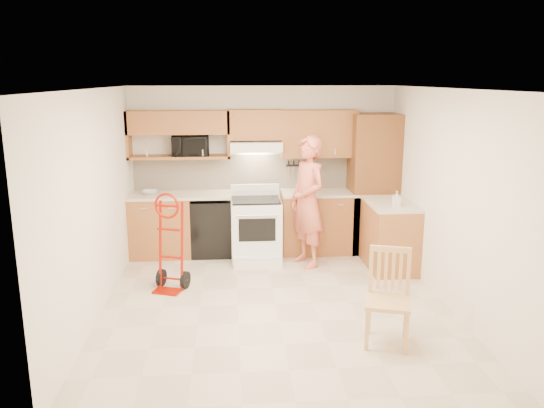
{
  "coord_description": "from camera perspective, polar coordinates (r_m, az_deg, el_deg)",
  "views": [
    {
      "loc": [
        -0.51,
        -5.94,
        2.61
      ],
      "look_at": [
        0.0,
        0.5,
        1.1
      ],
      "focal_mm": 35.62,
      "sensor_mm": 36.0,
      "label": 1
    }
  ],
  "objects": [
    {
      "name": "microwave",
      "position": [
        8.1,
        -8.62,
        6.14
      ],
      "size": [
        0.56,
        0.4,
        0.3
      ],
      "primitive_type": "imported",
      "rotation": [
        0.0,
        0.0,
        0.06
      ],
      "color": "black",
      "rests_on": "upper_shelf_mw"
    },
    {
      "name": "countertop_right",
      "position": [
        8.18,
        5.01,
        1.19
      ],
      "size": [
        1.14,
        0.63,
        0.04
      ],
      "primitive_type": "cube",
      "color": "beige",
      "rests_on": "lower_cab_right"
    },
    {
      "name": "wall_front",
      "position": [
        3.95,
        3.16,
        -7.0
      ],
      "size": [
        4.0,
        0.02,
        2.5
      ],
      "primitive_type": "cube",
      "color": "white",
      "rests_on": "ground"
    },
    {
      "name": "cab_return_right",
      "position": [
        7.73,
        12.3,
        -3.37
      ],
      "size": [
        0.6,
        1.0,
        0.9
      ],
      "primitive_type": "cube",
      "color": "#995823",
      "rests_on": "ground"
    },
    {
      "name": "bowl",
      "position": [
        8.14,
        -12.77,
        1.21
      ],
      "size": [
        0.24,
        0.24,
        0.06
      ],
      "primitive_type": "imported",
      "rotation": [
        0.0,
        0.0,
        0.02
      ],
      "color": "white",
      "rests_on": "countertop_left"
    },
    {
      "name": "lower_cab_right",
      "position": [
        8.29,
        4.94,
        -1.99
      ],
      "size": [
        1.14,
        0.6,
        0.9
      ],
      "primitive_type": "cube",
      "color": "#995823",
      "rests_on": "ground"
    },
    {
      "name": "upper_cab_right",
      "position": [
        8.17,
        4.98,
        7.43
      ],
      "size": [
        1.14,
        0.33,
        0.7
      ],
      "primitive_type": "cube",
      "color": "#995823",
      "rests_on": "wall_back"
    },
    {
      "name": "lower_cab_left",
      "position": [
        8.24,
        -11.62,
        -2.3
      ],
      "size": [
        0.9,
        0.6,
        0.9
      ],
      "primitive_type": "cube",
      "color": "#995823",
      "rests_on": "ground"
    },
    {
      "name": "dishwasher",
      "position": [
        8.19,
        -6.39,
        -2.39
      ],
      "size": [
        0.6,
        0.6,
        0.85
      ],
      "primitive_type": "cube",
      "color": "black",
      "rests_on": "ground"
    },
    {
      "name": "knife_strip",
      "position": [
        8.32,
        2.86,
        3.68
      ],
      "size": [
        0.4,
        0.05,
        0.29
      ],
      "primitive_type": null,
      "color": "black",
      "rests_on": "backsplash"
    },
    {
      "name": "range",
      "position": [
        7.84,
        -1.67,
        -2.2
      ],
      "size": [
        0.72,
        0.95,
        1.06
      ],
      "primitive_type": null,
      "color": "white",
      "rests_on": "ground"
    },
    {
      "name": "hand_truck",
      "position": [
        6.84,
        -10.87,
        -4.5
      ],
      "size": [
        0.55,
        0.53,
        1.13
      ],
      "primitive_type": null,
      "rotation": [
        0.0,
        0.0,
        -0.33
      ],
      "color": "#9C0F01",
      "rests_on": "ground"
    },
    {
      "name": "person",
      "position": [
        7.56,
        3.8,
        0.23
      ],
      "size": [
        0.68,
        0.79,
        1.85
      ],
      "primitive_type": "imported",
      "rotation": [
        0.0,
        0.0,
        -1.16
      ],
      "color": "#D4634A",
      "rests_on": "ground"
    },
    {
      "name": "countertop_return",
      "position": [
        7.61,
        12.47,
        0.02
      ],
      "size": [
        0.63,
        1.0,
        0.04
      ],
      "primitive_type": "cube",
      "color": "beige",
      "rests_on": "cab_return_right"
    },
    {
      "name": "backsplash",
      "position": [
        8.31,
        -0.94,
        3.4
      ],
      "size": [
        3.92,
        0.03,
        0.55
      ],
      "primitive_type": "cube",
      "color": "beige",
      "rests_on": "wall_back"
    },
    {
      "name": "upper_cab_center",
      "position": [
        8.06,
        -1.75,
        8.39
      ],
      "size": [
        0.76,
        0.33,
        0.44
      ],
      "primitive_type": "cube",
      "color": "#995823",
      "rests_on": "wall_back"
    },
    {
      "name": "range_hood",
      "position": [
        8.03,
        -1.72,
        6.15
      ],
      "size": [
        0.76,
        0.46,
        0.14
      ],
      "primitive_type": "cube",
      "color": "white",
      "rests_on": "wall_back"
    },
    {
      "name": "wall_right",
      "position": [
        6.59,
        18.06,
        0.59
      ],
      "size": [
        0.02,
        4.5,
        2.5
      ],
      "primitive_type": "cube",
      "color": "white",
      "rests_on": "ground"
    },
    {
      "name": "soap_bottle",
      "position": [
        7.37,
        13.03,
        0.55
      ],
      "size": [
        0.09,
        0.1,
        0.21
      ],
      "primitive_type": "imported",
      "rotation": [
        0.0,
        0.0,
        -0.01
      ],
      "color": "white",
      "rests_on": "countertop_return"
    },
    {
      "name": "floor",
      "position": [
        6.51,
        0.35,
        -10.57
      ],
      "size": [
        4.0,
        4.5,
        0.02
      ],
      "primitive_type": "cube",
      "color": "#C1AE93",
      "rests_on": "ground"
    },
    {
      "name": "ceiling",
      "position": [
        5.96,
        0.39,
        12.2
      ],
      "size": [
        4.0,
        4.5,
        0.02
      ],
      "primitive_type": "cube",
      "color": "white",
      "rests_on": "ground"
    },
    {
      "name": "wall_back",
      "position": [
        8.32,
        -0.95,
        3.76
      ],
      "size": [
        4.0,
        0.02,
        2.5
      ],
      "primitive_type": "cube",
      "color": "white",
      "rests_on": "ground"
    },
    {
      "name": "upper_cab_left",
      "position": [
        8.08,
        -9.87,
        8.5
      ],
      "size": [
        1.5,
        0.33,
        0.34
      ],
      "primitive_type": "cube",
      "color": "#995823",
      "rests_on": "wall_back"
    },
    {
      "name": "pantry_tall",
      "position": [
        8.32,
        10.61,
        2.14
      ],
      "size": [
        0.7,
        0.6,
        2.1
      ],
      "primitive_type": "cube",
      "color": "brown",
      "rests_on": "ground"
    },
    {
      "name": "wall_left",
      "position": [
        6.27,
        -18.25,
        -0.03
      ],
      "size": [
        0.02,
        4.5,
        2.5
      ],
      "primitive_type": "cube",
      "color": "white",
      "rests_on": "ground"
    },
    {
      "name": "countertop_left",
      "position": [
        8.1,
        -9.67,
        0.94
      ],
      "size": [
        1.5,
        0.63,
        0.04
      ],
      "primitive_type": "cube",
      "color": "beige",
      "rests_on": "lower_cab_left"
    },
    {
      "name": "upper_shelf_mw",
      "position": [
        8.14,
        -9.73,
        4.92
      ],
      "size": [
        1.5,
        0.33,
        0.04
      ],
      "primitive_type": "cube",
      "color": "#995823",
      "rests_on": "wall_back"
    },
    {
      "name": "dining_chair",
      "position": [
        5.54,
        12.18,
        -9.76
      ],
      "size": [
        0.55,
        0.58,
        0.96
      ],
      "primitive_type": null,
      "rotation": [
        0.0,
        0.0,
        -0.3
      ],
      "color": "tan",
      "rests_on": "ground"
    }
  ]
}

